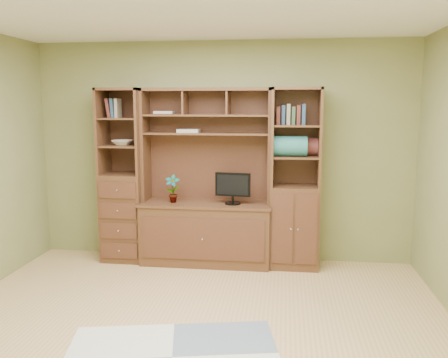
# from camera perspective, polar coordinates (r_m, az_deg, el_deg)

# --- Properties ---
(room) EXTENTS (4.60, 4.10, 2.64)m
(room) POSITION_cam_1_polar(r_m,az_deg,el_deg) (3.73, -4.34, 0.20)
(room) COLOR tan
(room) RESTS_ON ground
(center_hutch) EXTENTS (1.54, 0.53, 2.05)m
(center_hutch) POSITION_cam_1_polar(r_m,az_deg,el_deg) (5.48, -2.22, 0.16)
(center_hutch) COLOR #4F2F1B
(center_hutch) RESTS_ON ground
(left_tower) EXTENTS (0.50, 0.45, 2.05)m
(left_tower) POSITION_cam_1_polar(r_m,az_deg,el_deg) (5.77, -12.00, 0.41)
(left_tower) COLOR #4F2F1B
(left_tower) RESTS_ON ground
(right_tower) EXTENTS (0.55, 0.45, 2.05)m
(right_tower) POSITION_cam_1_polar(r_m,az_deg,el_deg) (5.45, 8.55, 0.01)
(right_tower) COLOR #4F2F1B
(right_tower) RESTS_ON ground
(rug) EXTENTS (1.79, 1.37, 0.01)m
(rug) POSITION_cam_1_polar(r_m,az_deg,el_deg) (3.78, -6.26, -20.58)
(rug) COLOR #A9AEAE
(rug) RESTS_ON ground
(monitor) EXTENTS (0.43, 0.23, 0.50)m
(monitor) POSITION_cam_1_polar(r_m,az_deg,el_deg) (5.41, 1.07, -0.44)
(monitor) COLOR black
(monitor) RESTS_ON center_hutch
(orchid) EXTENTS (0.17, 0.12, 0.33)m
(orchid) POSITION_cam_1_polar(r_m,az_deg,el_deg) (5.55, -6.21, -1.17)
(orchid) COLOR #B44E3C
(orchid) RESTS_ON center_hutch
(magazines) EXTENTS (0.25, 0.18, 0.04)m
(magazines) POSITION_cam_1_polar(r_m,az_deg,el_deg) (5.55, -4.27, 5.81)
(magazines) COLOR #B4A699
(magazines) RESTS_ON center_hutch
(bowl) EXTENTS (0.24, 0.24, 0.06)m
(bowl) POSITION_cam_1_polar(r_m,az_deg,el_deg) (5.72, -12.10, 4.32)
(bowl) COLOR silver
(bowl) RESTS_ON left_tower
(blanket_teal) EXTENTS (0.39, 0.23, 0.23)m
(blanket_teal) POSITION_cam_1_polar(r_m,az_deg,el_deg) (5.35, 7.86, 3.95)
(blanket_teal) COLOR #2B716B
(blanket_teal) RESTS_ON right_tower
(blanket_red) EXTENTS (0.37, 0.20, 0.20)m
(blanket_red) POSITION_cam_1_polar(r_m,az_deg,el_deg) (5.48, 9.77, 3.90)
(blanket_red) COLOR brown
(blanket_red) RESTS_ON right_tower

